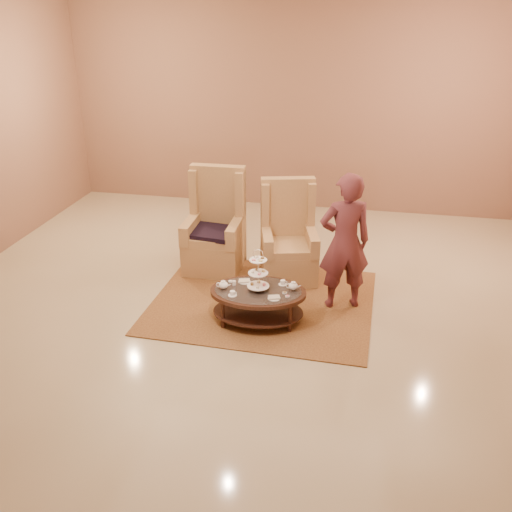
% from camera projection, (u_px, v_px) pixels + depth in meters
% --- Properties ---
extents(ground, '(8.00, 8.00, 0.00)m').
position_uv_depth(ground, '(245.00, 312.00, 7.00)').
color(ground, '#BAAC8A').
rests_on(ground, ground).
extents(ceiling, '(8.00, 8.00, 0.02)m').
position_uv_depth(ceiling, '(245.00, 312.00, 7.00)').
color(ceiling, white).
rests_on(ceiling, ground).
extents(wall_back, '(8.00, 0.04, 3.50)m').
position_uv_depth(wall_back, '(294.00, 109.00, 9.83)').
color(wall_back, '#90644E').
rests_on(wall_back, ground).
extents(rug, '(2.79, 2.35, 0.01)m').
position_uv_depth(rug, '(263.00, 301.00, 7.23)').
color(rug, olive).
rests_on(rug, ground).
extents(tea_table, '(1.19, 0.87, 0.94)m').
position_uv_depth(tea_table, '(258.00, 296.00, 6.67)').
color(tea_table, black).
rests_on(tea_table, ground).
extents(armchair_left, '(0.78, 0.81, 1.42)m').
position_uv_depth(armchair_left, '(216.00, 235.00, 8.00)').
color(armchair_left, tan).
rests_on(armchair_left, ground).
extents(armchair_right, '(0.88, 0.90, 1.34)m').
position_uv_depth(armchair_right, '(288.00, 245.00, 7.74)').
color(armchair_right, tan).
rests_on(armchair_right, ground).
extents(person, '(0.72, 0.59, 1.72)m').
position_uv_depth(person, '(345.00, 242.00, 6.79)').
color(person, '#5B272C').
rests_on(person, ground).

